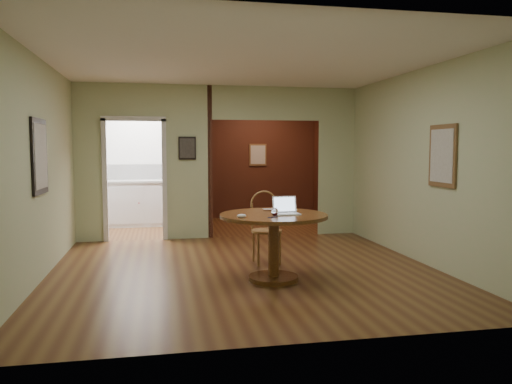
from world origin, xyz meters
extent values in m
plane|color=#4F2A16|center=(0.00, 0.00, 0.00)|extent=(5.00, 5.00, 0.00)
plane|color=white|center=(0.00, 0.00, 2.70)|extent=(5.00, 5.00, 0.00)
plane|color=beige|center=(0.00, -2.50, 1.35)|extent=(5.00, 0.00, 5.00)
plane|color=beige|center=(-2.50, 0.00, 1.35)|extent=(0.00, 5.00, 5.00)
plane|color=beige|center=(2.50, 0.00, 1.35)|extent=(0.00, 5.00, 5.00)
cube|color=beige|center=(-2.25, 2.50, 1.35)|extent=(0.50, 2.70, 0.04)
cube|color=beige|center=(-0.60, 2.50, 1.35)|extent=(0.80, 2.70, 0.04)
cube|color=beige|center=(2.15, 2.50, 1.35)|extent=(0.70, 2.70, 0.04)
plane|color=white|center=(-1.35, 4.50, 1.35)|extent=(2.70, 0.00, 2.70)
plane|color=#371B10|center=(1.15, 5.00, 1.35)|extent=(2.70, 0.00, 2.70)
cube|color=#371B10|center=(-0.20, 3.75, 1.35)|extent=(0.08, 2.50, 2.70)
cube|color=black|center=(-2.48, 0.00, 1.50)|extent=(0.03, 0.70, 0.90)
cube|color=brown|center=(2.48, -0.50, 1.50)|extent=(0.03, 0.60, 0.80)
cube|color=black|center=(-0.60, 2.48, 1.60)|extent=(0.30, 0.03, 0.40)
cube|color=silver|center=(1.15, 4.98, 1.45)|extent=(0.40, 0.03, 0.50)
cube|color=white|center=(-1.35, 4.49, 1.10)|extent=(2.00, 0.02, 0.32)
cylinder|color=brown|center=(0.26, -0.53, 0.03)|extent=(0.60, 0.60, 0.05)
cylinder|color=brown|center=(0.26, -0.53, 0.40)|extent=(0.13, 0.13, 0.70)
cylinder|color=brown|center=(0.26, -0.53, 0.79)|extent=(1.30, 1.30, 0.04)
cylinder|color=brown|center=(0.36, 0.36, 0.45)|extent=(0.44, 0.44, 0.03)
cylinder|color=brown|center=(0.22, 0.21, 0.23)|extent=(0.03, 0.03, 0.45)
cylinder|color=brown|center=(0.52, 0.22, 0.23)|extent=(0.03, 0.03, 0.45)
cylinder|color=brown|center=(0.21, 0.51, 0.23)|extent=(0.03, 0.03, 0.45)
cylinder|color=brown|center=(0.51, 0.52, 0.23)|extent=(0.03, 0.03, 0.45)
cylinder|color=brown|center=(0.19, 0.51, 0.65)|extent=(0.03, 0.03, 0.36)
cylinder|color=brown|center=(0.53, 0.52, 0.65)|extent=(0.03, 0.03, 0.36)
torus|color=brown|center=(0.36, 0.53, 0.81)|extent=(0.39, 0.04, 0.39)
cube|color=white|center=(0.40, -0.61, 0.82)|extent=(0.31, 0.23, 0.01)
cube|color=silver|center=(0.40, -0.64, 0.83)|extent=(0.26, 0.12, 0.00)
cube|color=white|center=(0.40, -0.49, 0.92)|extent=(0.30, 0.07, 0.20)
cube|color=#8494A8|center=(0.40, -0.50, 0.92)|extent=(0.26, 0.05, 0.16)
imported|color=silver|center=(0.34, -0.24, 0.82)|extent=(0.30, 0.19, 0.02)
ellipsoid|color=white|center=(-0.18, -0.79, 0.83)|extent=(0.11, 0.06, 0.05)
cylinder|color=navy|center=(0.18, -0.82, 0.81)|extent=(0.13, 0.05, 0.01)
cube|color=silver|center=(-1.35, 4.20, 0.45)|extent=(2.00, 0.55, 0.90)
cube|color=#B0B0AB|center=(-1.35, 4.20, 0.92)|extent=(2.06, 0.60, 0.04)
sphere|color=#B20C0C|center=(-1.50, 3.91, 0.50)|extent=(0.03, 0.03, 0.03)
sphere|color=#B20C0C|center=(-0.50, 3.91, 0.50)|extent=(0.03, 0.03, 0.03)
ellipsoid|color=tan|center=(-0.55, 4.20, 1.11)|extent=(0.35, 0.30, 0.34)
camera|label=1|loc=(-1.08, -6.32, 1.59)|focal=35.00mm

